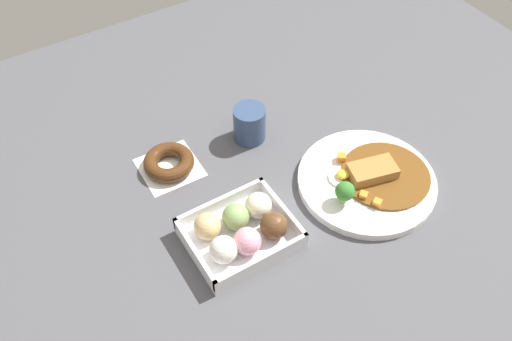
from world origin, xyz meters
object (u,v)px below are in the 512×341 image
curry_plate (368,180)px  donut_box (241,230)px  chocolate_ring_donut (169,163)px  coffee_mug (249,124)px

curry_plate → donut_box: (-0.30, 0.02, 0.01)m
curry_plate → chocolate_ring_donut: curry_plate is taller
donut_box → chocolate_ring_donut: 0.24m
donut_box → coffee_mug: size_ratio=2.44×
chocolate_ring_donut → coffee_mug: size_ratio=1.53×
curry_plate → coffee_mug: bearing=118.8°
curry_plate → chocolate_ring_donut: 0.42m
curry_plate → coffee_mug: 0.29m
donut_box → chocolate_ring_donut: bearing=98.8°
curry_plate → donut_box: 0.30m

